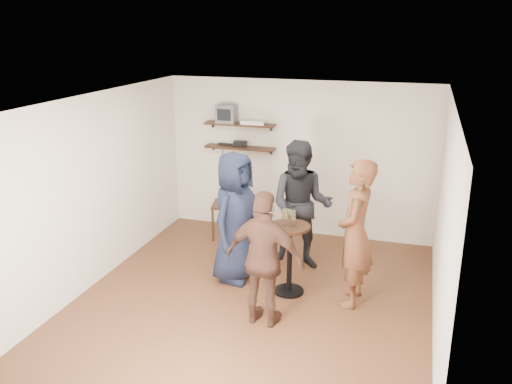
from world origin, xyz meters
TOP-DOWN VIEW (x-y plane):
  - room at (0.00, 0.00)m, footprint 4.58×5.08m
  - shelf_upper at (-1.00, 2.38)m, footprint 1.20×0.25m
  - shelf_lower at (-1.00, 2.38)m, footprint 1.20×0.25m
  - crt_monitor at (-1.22, 2.38)m, footprint 0.32×0.30m
  - dvd_deck at (-0.75, 2.38)m, footprint 0.40×0.24m
  - radio at (-0.99, 2.38)m, footprint 0.22×0.10m
  - power_strip at (-1.26, 2.42)m, footprint 0.30×0.05m
  - side_table at (-1.03, 1.87)m, footprint 0.61×0.61m
  - vase_lilies at (-1.04, 1.87)m, footprint 0.19×0.19m
  - drinks_table at (0.39, 0.31)m, footprint 0.53×0.53m
  - wine_glass_fl at (0.33, 0.27)m, footprint 0.07×0.07m
  - wine_glass_fr at (0.44, 0.28)m, footprint 0.06×0.06m
  - wine_glass_bl at (0.38, 0.38)m, footprint 0.06×0.06m
  - wine_glass_br at (0.43, 0.31)m, footprint 0.07×0.07m
  - person_plaid at (1.24, 0.30)m, footprint 0.47×0.71m
  - person_dark at (0.35, 1.16)m, footprint 0.96×0.77m
  - person_navy at (-0.43, 0.49)m, footprint 0.76×1.00m
  - person_brown at (0.30, -0.52)m, footprint 1.02×0.52m

SIDE VIEW (x-z plane):
  - side_table at x=-1.03m, z-range 0.21..0.82m
  - drinks_table at x=0.39m, z-range 0.14..1.10m
  - person_brown at x=0.30m, z-range 0.00..1.66m
  - vase_lilies at x=-1.04m, z-range 0.45..1.34m
  - person_navy at x=-0.43m, z-range 0.00..1.84m
  - person_dark at x=0.35m, z-range 0.00..1.90m
  - person_plaid at x=1.24m, z-range 0.00..1.91m
  - wine_glass_fr at x=0.44m, z-range 1.00..1.18m
  - wine_glass_bl at x=0.38m, z-range 1.00..1.18m
  - wine_glass_br at x=0.43m, z-range 1.00..1.21m
  - wine_glass_fl at x=0.33m, z-range 1.00..1.23m
  - room at x=0.00m, z-range -0.04..2.64m
  - shelf_lower at x=-1.00m, z-range 1.43..1.47m
  - power_strip at x=-1.26m, z-range 1.47..1.50m
  - radio at x=-0.99m, z-range 1.47..1.57m
  - shelf_upper at x=-1.00m, z-range 1.83..1.87m
  - dvd_deck at x=-0.75m, z-range 1.87..1.93m
  - crt_monitor at x=-1.22m, z-range 1.87..2.17m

